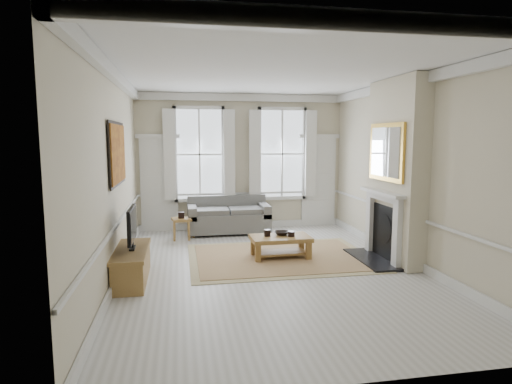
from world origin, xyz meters
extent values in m
plane|color=#B7B5AD|center=(0.00, 0.00, 0.00)|extent=(7.20, 7.20, 0.00)
plane|color=white|center=(0.00, 0.00, 3.40)|extent=(7.20, 7.20, 0.00)
plane|color=beige|center=(0.00, 3.60, 1.70)|extent=(5.20, 0.00, 5.20)
plane|color=beige|center=(-2.60, 0.00, 1.70)|extent=(0.00, 7.20, 7.20)
plane|color=beige|center=(2.60, 0.00, 1.70)|extent=(0.00, 7.20, 7.20)
cube|color=silver|center=(-2.05, 3.56, 1.15)|extent=(0.90, 0.08, 2.30)
cube|color=silver|center=(2.05, 3.56, 1.15)|extent=(0.90, 0.08, 2.30)
cube|color=#C37D21|center=(-2.56, 0.30, 2.05)|extent=(0.05, 1.66, 1.06)
cube|color=beige|center=(2.43, 0.20, 1.70)|extent=(0.35, 1.70, 3.38)
cube|color=black|center=(2.00, 0.20, 0.03)|extent=(0.55, 1.50, 0.05)
cube|color=silver|center=(2.20, -0.35, 0.57)|extent=(0.10, 0.18, 1.15)
cube|color=silver|center=(2.20, 0.75, 0.57)|extent=(0.10, 0.18, 1.15)
cube|color=silver|center=(2.15, 0.20, 1.30)|extent=(0.20, 1.45, 0.06)
cube|color=black|center=(2.25, 0.20, 0.55)|extent=(0.02, 0.92, 1.00)
cube|color=gold|center=(2.21, 0.20, 2.05)|extent=(0.06, 1.26, 1.06)
cube|color=#555553|center=(-0.39, 3.05, 0.28)|extent=(1.96, 0.95, 0.44)
cube|color=#555553|center=(-0.39, 3.43, 0.66)|extent=(1.96, 0.20, 0.44)
cube|color=#555553|center=(-1.27, 3.05, 0.54)|extent=(0.20, 0.95, 0.30)
cube|color=#555553|center=(0.48, 3.05, 0.54)|extent=(0.20, 0.95, 0.30)
cylinder|color=olive|center=(-1.25, 2.69, 0.04)|extent=(0.06, 0.06, 0.08)
cylinder|color=olive|center=(0.46, 3.41, 0.04)|extent=(0.06, 0.06, 0.08)
cube|color=olive|center=(-1.53, 2.58, 0.46)|extent=(0.47, 0.47, 0.06)
cube|color=olive|center=(-1.68, 2.43, 0.22)|extent=(0.05, 0.05, 0.43)
cube|color=olive|center=(-1.38, 2.43, 0.22)|extent=(0.05, 0.05, 0.43)
cube|color=olive|center=(-1.68, 2.73, 0.22)|extent=(0.05, 0.05, 0.43)
cube|color=olive|center=(-1.38, 2.73, 0.22)|extent=(0.05, 0.05, 0.43)
cube|color=tan|center=(0.34, 0.70, 0.01)|extent=(3.50, 2.60, 0.02)
cube|color=olive|center=(0.34, 0.70, 0.39)|extent=(1.16, 0.69, 0.08)
cube|color=olive|center=(-0.13, 0.47, 0.17)|extent=(0.10, 0.10, 0.35)
cube|color=olive|center=(0.82, 0.47, 0.17)|extent=(0.10, 0.10, 0.35)
cube|color=olive|center=(-0.13, 0.93, 0.17)|extent=(0.10, 0.10, 0.35)
cube|color=olive|center=(0.82, 0.93, 0.17)|extent=(0.10, 0.10, 0.35)
cylinder|color=black|center=(0.09, 0.75, 0.49)|extent=(0.13, 0.13, 0.13)
cylinder|color=black|center=(0.54, 0.65, 0.48)|extent=(0.14, 0.14, 0.10)
imported|color=black|center=(0.39, 0.80, 0.46)|extent=(0.36, 0.36, 0.07)
cube|color=olive|center=(-2.34, -0.18, 0.27)|extent=(0.48, 1.49, 0.53)
cube|color=black|center=(-2.32, -0.18, 0.55)|extent=(0.08, 0.30, 0.03)
cube|color=black|center=(-2.32, -0.18, 0.94)|extent=(0.05, 0.90, 0.55)
cube|color=black|center=(-2.29, -0.18, 0.94)|extent=(0.01, 0.83, 0.49)
camera|label=1|loc=(-1.54, -7.15, 2.32)|focal=30.00mm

